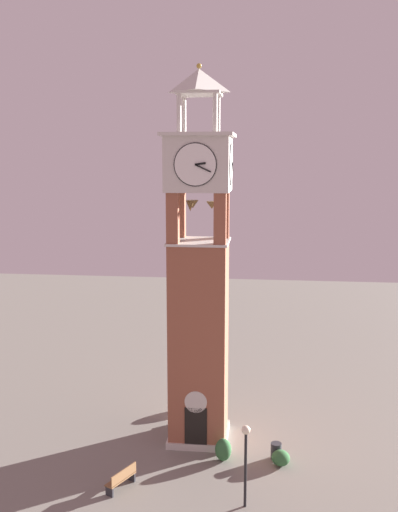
% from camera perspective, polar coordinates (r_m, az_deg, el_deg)
% --- Properties ---
extents(ground, '(80.00, 80.00, 0.00)m').
position_cam_1_polar(ground, '(31.32, 0.00, -17.44)').
color(ground, gray).
extents(clock_tower, '(3.38, 3.38, 18.60)m').
position_cam_1_polar(clock_tower, '(28.63, -0.00, -3.37)').
color(clock_tower, '#93543D').
rests_on(clock_tower, ground).
extents(park_bench, '(1.12, 1.62, 0.95)m').
position_cam_1_polar(park_bench, '(27.18, -7.63, -20.91)').
color(park_bench, brown).
rests_on(park_bench, ground).
extents(lamp_post, '(0.36, 0.36, 3.57)m').
position_cam_1_polar(lamp_post, '(24.91, 4.63, -18.56)').
color(lamp_post, black).
rests_on(lamp_post, ground).
extents(trash_bin, '(0.52, 0.52, 0.80)m').
position_cam_1_polar(trash_bin, '(29.46, 7.61, -18.52)').
color(trash_bin, '#2D2D33').
rests_on(trash_bin, ground).
extents(shrub_near_entry, '(0.97, 0.97, 1.01)m').
position_cam_1_polar(shrub_near_entry, '(34.23, -0.25, -14.06)').
color(shrub_near_entry, '#336638').
rests_on(shrub_near_entry, ground).
extents(shrub_left_of_tower, '(0.78, 0.78, 1.08)m').
position_cam_1_polar(shrub_left_of_tower, '(29.07, 2.40, -18.53)').
color(shrub_left_of_tower, '#336638').
rests_on(shrub_left_of_tower, ground).
extents(shrub_behind_bench, '(0.87, 0.87, 0.72)m').
position_cam_1_polar(shrub_behind_bench, '(28.99, 8.06, -19.11)').
color(shrub_behind_bench, '#336638').
rests_on(shrub_behind_bench, ground).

